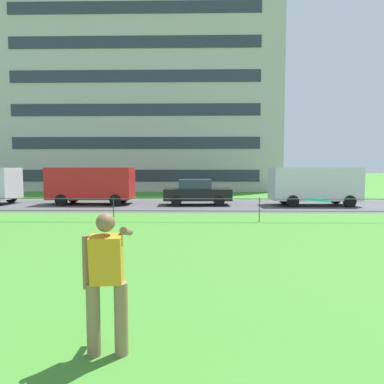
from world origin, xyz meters
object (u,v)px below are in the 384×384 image
panel_van_far_right (314,184)px  apartment_building_background (146,105)px  frisbee (316,200)px  panel_van_far_left (92,184)px  person_thrower (107,279)px  car_black_center (197,192)px

panel_van_far_right → apartment_building_background: (-12.70, 17.81, 8.05)m
frisbee → panel_van_far_left: size_ratio=0.08×
person_thrower → frisbee: frisbee is taller
person_thrower → panel_van_far_right: panel_van_far_right is taller
person_thrower → apartment_building_background: 34.85m
panel_van_far_left → panel_van_far_right: size_ratio=1.00×
car_black_center → apartment_building_background: size_ratio=0.15×
panel_van_far_left → panel_van_far_right: bearing=-1.8°
person_thrower → panel_van_far_right: bearing=63.1°
panel_van_far_right → frisbee: bearing=-109.4°
person_thrower → car_black_center: bearing=86.4°
person_thrower → apartment_building_background: bearing=98.1°
panel_van_far_left → apartment_building_background: 19.18m
car_black_center → panel_van_far_right: (6.93, -0.16, 0.49)m
car_black_center → frisbee: bearing=-85.0°
person_thrower → panel_van_far_right: 17.56m
panel_van_far_left → panel_van_far_right: same height
apartment_building_background → panel_van_far_left: bearing=-92.2°
frisbee → car_black_center: bearing=95.0°
person_thrower → car_black_center: (1.00, 15.82, -0.13)m
car_black_center → apartment_building_background: (-5.77, 17.66, 8.54)m
car_black_center → panel_van_far_right: 6.95m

